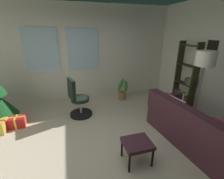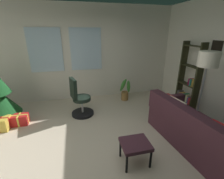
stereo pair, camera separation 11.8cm
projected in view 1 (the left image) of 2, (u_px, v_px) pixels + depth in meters
The scene contains 9 objects.
ground_plane at pixel (96, 153), 2.83m from camera, with size 5.60×5.01×0.10m, color #C2B199.
wall_back_with_windows at pixel (78, 54), 4.62m from camera, with size 5.60×0.12×2.76m.
couch at pixel (207, 133), 2.81m from camera, with size 1.65×2.15×0.82m.
footstool at pixel (137, 145), 2.49m from camera, with size 0.45×0.40×0.38m.
gift_box_red at pixel (17, 122), 3.50m from camera, with size 0.36×0.25×0.25m.
office_chair at pixel (78, 102), 3.87m from camera, with size 0.56×0.56×0.99m.
bookshelf at pixel (185, 82), 4.10m from camera, with size 0.18×0.64×1.79m.
floor_lamp at pixel (205, 64), 2.95m from camera, with size 0.37×0.37×1.69m.
potted_plant at pixel (122, 91), 4.85m from camera, with size 0.36×0.41×0.69m.
Camera 1 is at (-0.34, -2.24, 2.03)m, focal length 25.08 mm.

